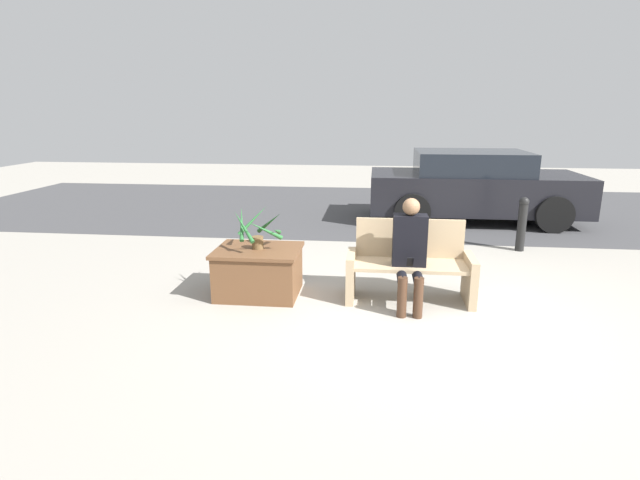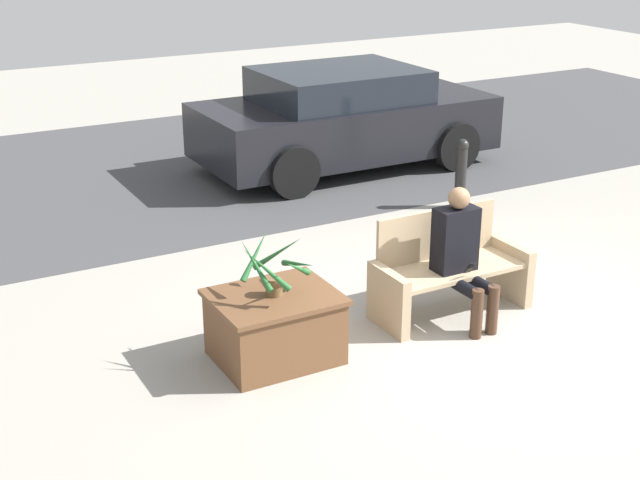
% 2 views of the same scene
% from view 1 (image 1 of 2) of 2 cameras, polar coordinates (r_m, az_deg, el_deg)
% --- Properties ---
extents(ground_plane, '(30.00, 30.00, 0.00)m').
position_cam_1_polar(ground_plane, '(5.47, 11.58, -8.80)').
color(ground_plane, '#9E998E').
extents(road_surface, '(20.00, 6.00, 0.01)m').
position_cam_1_polar(road_surface, '(11.33, 8.96, 3.56)').
color(road_surface, '#424244').
rests_on(road_surface, ground_plane).
extents(bench, '(1.44, 0.57, 0.91)m').
position_cam_1_polar(bench, '(5.87, 10.21, -2.90)').
color(bench, tan).
rests_on(bench, ground_plane).
extents(person_seated, '(0.38, 0.62, 1.21)m').
position_cam_1_polar(person_seated, '(5.61, 10.22, -1.04)').
color(person_seated, black).
rests_on(person_seated, ground_plane).
extents(planter_box, '(0.99, 0.80, 0.57)m').
position_cam_1_polar(planter_box, '(5.98, -7.03, -3.44)').
color(planter_box, brown).
rests_on(planter_box, ground_plane).
extents(potted_plant, '(0.61, 0.62, 0.48)m').
position_cam_1_polar(potted_plant, '(5.84, -7.09, 1.14)').
color(potted_plant, brown).
rests_on(potted_plant, planter_box).
extents(parked_car, '(4.05, 1.98, 1.37)m').
position_cam_1_polar(parked_car, '(10.34, 17.12, 5.91)').
color(parked_car, black).
rests_on(parked_car, ground_plane).
extents(bollard_post, '(0.15, 0.15, 0.85)m').
position_cam_1_polar(bollard_post, '(8.37, 22.09, 1.85)').
color(bollard_post, black).
rests_on(bollard_post, ground_plane).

